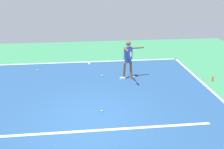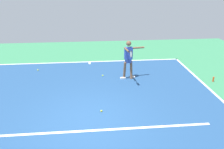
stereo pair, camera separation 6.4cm
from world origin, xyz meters
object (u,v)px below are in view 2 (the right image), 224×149
at_px(water_bottle, 213,79).
at_px(tennis_ball_far_corner, 103,75).
at_px(tennis_ball_by_baseline, 38,70).
at_px(tennis_player, 129,58).
at_px(tennis_ball_near_player, 101,111).

bearing_deg(water_bottle, tennis_ball_far_corner, -12.24).
height_order(tennis_ball_by_baseline, tennis_ball_far_corner, same).
relative_size(tennis_player, tennis_ball_far_corner, 26.70).
bearing_deg(tennis_ball_by_baseline, tennis_ball_near_player, 126.41).
height_order(tennis_ball_by_baseline, water_bottle, water_bottle).
height_order(tennis_ball_near_player, water_bottle, water_bottle).
bearing_deg(tennis_player, tennis_ball_far_corner, -26.22).
xyz_separation_m(tennis_player, tennis_ball_far_corner, (1.14, -0.38, -0.98)).
relative_size(tennis_ball_near_player, water_bottle, 0.30).
bearing_deg(tennis_ball_by_baseline, tennis_ball_far_corner, 162.69).
bearing_deg(water_bottle, tennis_player, -10.22).
bearing_deg(tennis_ball_near_player, water_bottle, -158.64).
bearing_deg(tennis_ball_by_baseline, water_bottle, 165.72).
height_order(tennis_ball_by_baseline, tennis_ball_near_player, same).
height_order(tennis_player, tennis_ball_by_baseline, tennis_player).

